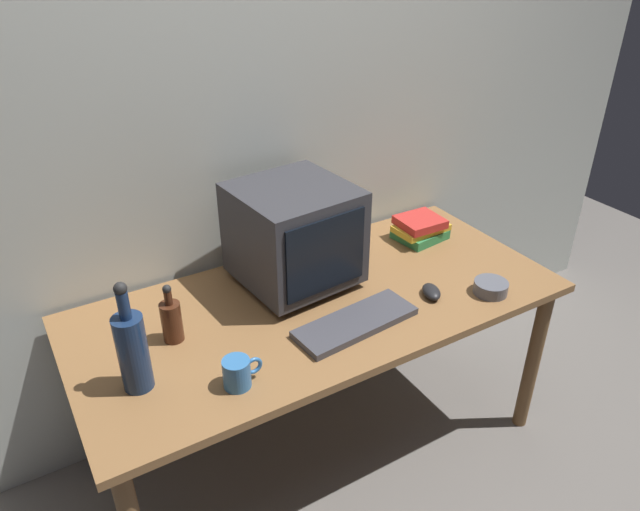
% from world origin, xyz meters
% --- Properties ---
extents(ground_plane, '(6.00, 6.00, 0.00)m').
position_xyz_m(ground_plane, '(0.00, 0.00, 0.00)').
color(ground_plane, slate).
extents(back_wall, '(4.00, 0.08, 2.50)m').
position_xyz_m(back_wall, '(0.00, 0.45, 1.25)').
color(back_wall, beige).
rests_on(back_wall, ground).
extents(desk, '(1.70, 0.78, 0.71)m').
position_xyz_m(desk, '(0.00, 0.00, 0.63)').
color(desk, olive).
rests_on(desk, ground).
extents(crt_monitor, '(0.41, 0.42, 0.37)m').
position_xyz_m(crt_monitor, '(-0.02, 0.15, 0.90)').
color(crt_monitor, '#333338').
rests_on(crt_monitor, desk).
extents(keyboard, '(0.43, 0.19, 0.02)m').
position_xyz_m(keyboard, '(0.02, -0.19, 0.72)').
color(keyboard, '#3F3F47').
rests_on(keyboard, desk).
extents(computer_mouse, '(0.09, 0.12, 0.04)m').
position_xyz_m(computer_mouse, '(0.35, -0.18, 0.73)').
color(computer_mouse, black).
rests_on(computer_mouse, desk).
extents(bottle_tall, '(0.09, 0.09, 0.35)m').
position_xyz_m(bottle_tall, '(-0.66, -0.11, 0.84)').
color(bottle_tall, navy).
rests_on(bottle_tall, desk).
extents(bottle_short, '(0.07, 0.07, 0.20)m').
position_xyz_m(bottle_short, '(-0.51, 0.05, 0.78)').
color(bottle_short, '#472314').
rests_on(bottle_short, desk).
extents(book_stack, '(0.22, 0.18, 0.10)m').
position_xyz_m(book_stack, '(0.58, 0.18, 0.76)').
color(book_stack, '#33894C').
rests_on(book_stack, desk).
extents(mug, '(0.12, 0.08, 0.09)m').
position_xyz_m(mug, '(-0.42, -0.25, 0.75)').
color(mug, '#3370B2').
rests_on(mug, desk).
extents(cd_spindle, '(0.12, 0.12, 0.04)m').
position_xyz_m(cd_spindle, '(0.54, -0.27, 0.73)').
color(cd_spindle, '#595B66').
rests_on(cd_spindle, desk).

